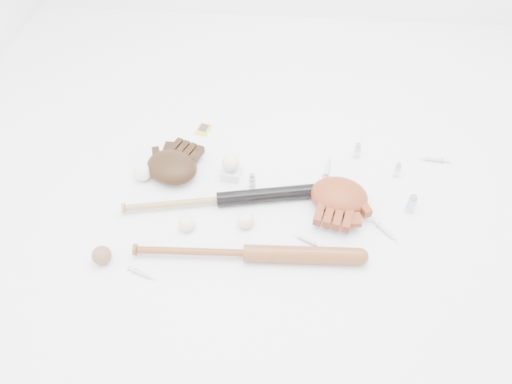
# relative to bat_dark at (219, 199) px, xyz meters

# --- Properties ---
(bat_dark) EXTENTS (0.80, 0.22, 0.06)m
(bat_dark) POSITION_rel_bat_dark_xyz_m (0.00, 0.00, 0.00)
(bat_dark) COLOR black
(bat_dark) RESTS_ON ground
(bat_wood) EXTENTS (0.87, 0.10, 0.06)m
(bat_wood) POSITION_rel_bat_dark_xyz_m (0.13, -0.25, 0.00)
(bat_wood) COLOR brown
(bat_wood) RESTS_ON ground
(glove_dark) EXTENTS (0.34, 0.34, 0.09)m
(glove_dark) POSITION_rel_bat_dark_xyz_m (-0.22, 0.15, 0.02)
(glove_dark) COLOR black
(glove_dark) RESTS_ON ground
(glove_tan) EXTENTS (0.32, 0.32, 0.10)m
(glove_tan) POSITION_rel_bat_dark_xyz_m (0.47, 0.04, 0.02)
(glove_tan) COLOR maroon
(glove_tan) RESTS_ON ground
(trading_card) EXTENTS (0.08, 0.09, 0.00)m
(trading_card) POSITION_rel_bat_dark_xyz_m (-0.13, 0.44, -0.03)
(trading_card) COLOR gold
(trading_card) RESTS_ON ground
(pedestal) EXTENTS (0.09, 0.09, 0.04)m
(pedestal) POSITION_rel_bat_dark_xyz_m (0.03, 0.16, -0.01)
(pedestal) COLOR white
(pedestal) RESTS_ON ground
(baseball_on_pedestal) EXTENTS (0.07, 0.07, 0.07)m
(baseball_on_pedestal) POSITION_rel_bat_dark_xyz_m (0.03, 0.16, 0.05)
(baseball_on_pedestal) COLOR white
(baseball_on_pedestal) RESTS_ON pedestal
(baseball_left) EXTENTS (0.06, 0.06, 0.06)m
(baseball_left) POSITION_rel_bat_dark_xyz_m (-0.11, -0.13, 0.00)
(baseball_left) COLOR white
(baseball_left) RESTS_ON ground
(baseball_upper) EXTENTS (0.08, 0.08, 0.08)m
(baseball_upper) POSITION_rel_bat_dark_xyz_m (-0.34, 0.11, 0.01)
(baseball_upper) COLOR white
(baseball_upper) RESTS_ON ground
(baseball_mid) EXTENTS (0.06, 0.06, 0.06)m
(baseball_mid) POSITION_rel_bat_dark_xyz_m (0.12, -0.10, 0.00)
(baseball_mid) COLOR white
(baseball_mid) RESTS_ON ground
(baseball_aged) EXTENTS (0.07, 0.07, 0.07)m
(baseball_aged) POSITION_rel_bat_dark_xyz_m (-0.39, -0.30, 0.01)
(baseball_aged) COLOR brown
(baseball_aged) RESTS_ON ground
(syringe_0) EXTENTS (0.13, 0.07, 0.02)m
(syringe_0) POSITION_rel_bat_dark_xyz_m (-0.23, -0.35, -0.02)
(syringe_0) COLOR #ADBCC6
(syringe_0) RESTS_ON ground
(syringe_1) EXTENTS (0.13, 0.08, 0.02)m
(syringe_1) POSITION_rel_bat_dark_xyz_m (0.35, -0.16, -0.02)
(syringe_1) COLOR #ADBCC6
(syringe_1) RESTS_ON ground
(syringe_2) EXTENTS (0.06, 0.17, 0.02)m
(syringe_2) POSITION_rel_bat_dark_xyz_m (0.43, 0.22, -0.02)
(syringe_2) COLOR #ADBCC6
(syringe_2) RESTS_ON ground
(syringe_3) EXTENTS (0.12, 0.14, 0.02)m
(syringe_3) POSITION_rel_bat_dark_xyz_m (0.65, -0.09, -0.02)
(syringe_3) COLOR #ADBCC6
(syringe_3) RESTS_ON ground
(syringe_4) EXTENTS (0.16, 0.04, 0.02)m
(syringe_4) POSITION_rel_bat_dark_xyz_m (0.90, 0.32, -0.02)
(syringe_4) COLOR #ADBCC6
(syringe_4) RESTS_ON ground
(vial_0) EXTENTS (0.03, 0.03, 0.07)m
(vial_0) POSITION_rel_bat_dark_xyz_m (0.72, 0.22, 0.00)
(vial_0) COLOR silver
(vial_0) RESTS_ON ground
(vial_1) EXTENTS (0.03, 0.03, 0.07)m
(vial_1) POSITION_rel_bat_dark_xyz_m (0.56, 0.32, 0.01)
(vial_1) COLOR silver
(vial_1) RESTS_ON ground
(vial_2) EXTENTS (0.03, 0.03, 0.07)m
(vial_2) POSITION_rel_bat_dark_xyz_m (0.12, 0.11, 0.01)
(vial_2) COLOR silver
(vial_2) RESTS_ON ground
(vial_3) EXTENTS (0.04, 0.04, 0.08)m
(vial_3) POSITION_rel_bat_dark_xyz_m (0.76, 0.03, 0.01)
(vial_3) COLOR silver
(vial_3) RESTS_ON ground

